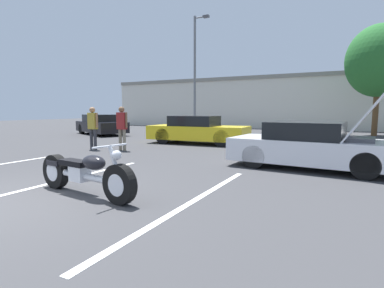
# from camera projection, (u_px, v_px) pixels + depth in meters

# --- Properties ---
(parking_stripe_middle) EXTENTS (0.12, 5.11, 0.01)m
(parking_stripe_middle) POSITION_uv_depth(u_px,v_px,m) (59.00, 181.00, 6.48)
(parking_stripe_middle) COLOR white
(parking_stripe_middle) RESTS_ON ground
(parking_stripe_back) EXTENTS (0.12, 5.11, 0.01)m
(parking_stripe_back) POSITION_uv_depth(u_px,v_px,m) (191.00, 202.00, 5.01)
(parking_stripe_back) COLOR white
(parking_stripe_back) RESTS_ON ground
(far_building) EXTENTS (32.00, 4.20, 4.40)m
(far_building) POSITION_uv_depth(u_px,v_px,m) (282.00, 101.00, 25.85)
(far_building) COLOR beige
(far_building) RESTS_ON ground
(light_pole) EXTENTS (1.21, 0.28, 8.39)m
(light_pole) POSITION_uv_depth(u_px,v_px,m) (196.00, 69.00, 22.26)
(light_pole) COLOR slate
(light_pole) RESTS_ON ground
(tree_background) EXTENTS (3.65, 3.65, 6.52)m
(tree_background) POSITION_uv_depth(u_px,v_px,m) (379.00, 61.00, 17.49)
(tree_background) COLOR brown
(tree_background) RESTS_ON ground
(motorcycle) EXTENTS (2.51, 0.72, 0.97)m
(motorcycle) POSITION_uv_depth(u_px,v_px,m) (84.00, 173.00, 5.39)
(motorcycle) COLOR black
(motorcycle) RESTS_ON ground
(show_car_hood_open) EXTENTS (4.26, 2.12, 1.97)m
(show_car_hood_open) POSITION_uv_depth(u_px,v_px,m) (312.00, 146.00, 7.93)
(show_car_hood_open) COLOR silver
(show_car_hood_open) RESTS_ON ground
(parked_car_left_row) EXTENTS (4.73, 3.43, 1.26)m
(parked_car_left_row) POSITION_uv_depth(u_px,v_px,m) (101.00, 125.00, 19.01)
(parked_car_left_row) COLOR black
(parked_car_left_row) RESTS_ON ground
(parked_car_mid_row) EXTENTS (4.64, 1.99, 1.28)m
(parked_car_mid_row) POSITION_uv_depth(u_px,v_px,m) (197.00, 130.00, 13.79)
(parked_car_mid_row) COLOR yellow
(parked_car_mid_row) RESTS_ON ground
(spectator_near_motorcycle) EXTENTS (0.52, 0.22, 1.66)m
(spectator_near_motorcycle) POSITION_uv_depth(u_px,v_px,m) (93.00, 124.00, 11.65)
(spectator_near_motorcycle) COLOR #333338
(spectator_near_motorcycle) RESTS_ON ground
(spectator_by_show_car) EXTENTS (0.52, 0.22, 1.68)m
(spectator_by_show_car) POSITION_uv_depth(u_px,v_px,m) (122.00, 125.00, 11.39)
(spectator_by_show_car) COLOR gray
(spectator_by_show_car) RESTS_ON ground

